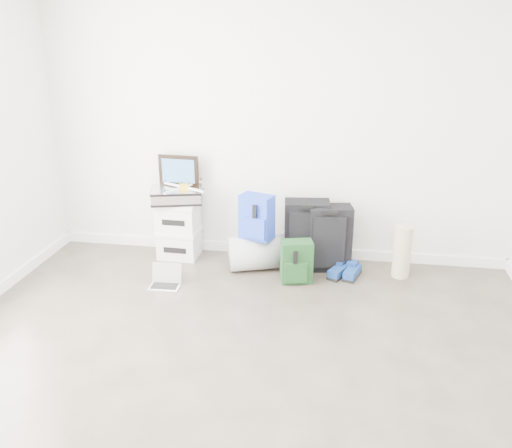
% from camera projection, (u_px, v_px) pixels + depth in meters
% --- Properties ---
extents(ground, '(5.00, 5.00, 0.00)m').
position_uv_depth(ground, '(221.00, 419.00, 3.22)').
color(ground, '#372F28').
rests_on(ground, ground).
extents(room_envelope, '(4.52, 5.02, 2.71)m').
position_uv_depth(room_envelope, '(214.00, 130.00, 2.64)').
color(room_envelope, silver).
rests_on(room_envelope, ground).
extents(boxes_stack, '(0.41, 0.34, 0.58)m').
position_uv_depth(boxes_stack, '(179.00, 229.00, 5.38)').
color(boxes_stack, silver).
rests_on(boxes_stack, ground).
extents(briefcase, '(0.54, 0.45, 0.14)m').
position_uv_depth(briefcase, '(177.00, 195.00, 5.25)').
color(briefcase, '#B2B2B7').
rests_on(briefcase, boxes_stack).
extents(painting, '(0.41, 0.06, 0.30)m').
position_uv_depth(painting, '(179.00, 171.00, 5.27)').
color(painting, black).
rests_on(painting, briefcase).
extents(drone, '(0.47, 0.47, 0.05)m').
position_uv_depth(drone, '(184.00, 187.00, 5.19)').
color(drone, gold).
rests_on(drone, briefcase).
extents(duffel_bag, '(0.60, 0.47, 0.33)m').
position_uv_depth(duffel_bag, '(257.00, 253.00, 5.14)').
color(duffel_bag, gray).
rests_on(duffel_bag, ground).
extents(blue_backpack, '(0.34, 0.30, 0.42)m').
position_uv_depth(blue_backpack, '(257.00, 218.00, 4.99)').
color(blue_backpack, '#1B3BB2').
rests_on(blue_backpack, duffel_bag).
extents(large_suitcase, '(0.44, 0.31, 0.65)m').
position_uv_depth(large_suitcase, '(306.00, 234.00, 5.16)').
color(large_suitcase, black).
rests_on(large_suitcase, ground).
extents(green_backpack, '(0.31, 0.26, 0.39)m').
position_uv_depth(green_backpack, '(296.00, 263.00, 4.87)').
color(green_backpack, '#123318').
rests_on(green_backpack, ground).
extents(carry_on, '(0.43, 0.32, 0.62)m').
position_uv_depth(carry_on, '(330.00, 238.00, 5.10)').
color(carry_on, black).
rests_on(carry_on, ground).
extents(shoes, '(0.33, 0.29, 0.09)m').
position_uv_depth(shoes, '(345.00, 272.00, 5.02)').
color(shoes, black).
rests_on(shoes, ground).
extents(rolled_rug, '(0.16, 0.16, 0.49)m').
position_uv_depth(rolled_rug, '(402.00, 252.00, 4.96)').
color(rolled_rug, tan).
rests_on(rolled_rug, ground).
extents(laptop, '(0.27, 0.20, 0.19)m').
position_uv_depth(laptop, '(166.00, 281.00, 4.85)').
color(laptop, silver).
rests_on(laptop, ground).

